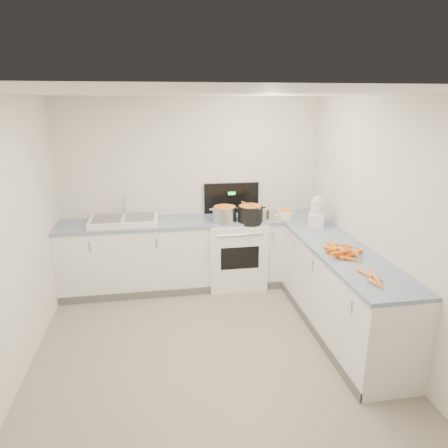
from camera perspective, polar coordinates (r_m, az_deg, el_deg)
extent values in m
cube|color=white|center=(5.43, -4.18, -4.35)|extent=(3.50, 0.60, 0.90)
cube|color=#7C91AF|center=(5.28, -4.29, 0.40)|extent=(3.50, 0.62, 0.04)
cube|color=white|center=(4.55, 16.37, -9.49)|extent=(0.60, 2.20, 0.90)
cube|color=#7C91AF|center=(4.37, 16.89, -3.97)|extent=(0.62, 2.20, 0.04)
cube|color=white|center=(5.48, 1.60, -4.11)|extent=(0.76, 0.65, 0.90)
cube|color=black|center=(5.55, 1.07, 3.76)|extent=(0.76, 0.05, 0.42)
cube|color=white|center=(5.26, -14.10, 0.49)|extent=(0.86, 0.52, 0.07)
cube|color=slate|center=(5.27, -16.35, 0.78)|extent=(0.36, 0.42, 0.01)
cube|color=slate|center=(5.24, -11.90, 1.00)|extent=(0.36, 0.42, 0.01)
cylinder|color=silver|center=(5.43, -14.06, 2.72)|extent=(0.03, 0.03, 0.24)
cylinder|color=silver|center=(5.14, 0.08, 1.29)|extent=(0.39, 0.39, 0.22)
cylinder|color=black|center=(5.17, 3.79, 1.38)|extent=(0.41, 0.41, 0.23)
cylinder|color=#AD7A47|center=(5.14, 3.81, 2.72)|extent=(0.17, 0.41, 0.02)
cylinder|color=white|center=(5.39, 8.72, 1.39)|extent=(0.23, 0.23, 0.10)
cylinder|color=#593319|center=(5.31, 6.27, 1.23)|extent=(0.04, 0.04, 0.10)
cylinder|color=#E5B266|center=(5.22, 7.47, 0.80)|extent=(0.05, 0.05, 0.08)
cube|color=white|center=(5.11, 13.04, 0.61)|extent=(0.26, 0.28, 0.16)
cylinder|color=silver|center=(5.06, 13.16, 2.43)|extent=(0.17, 0.17, 0.17)
cylinder|color=white|center=(5.04, 13.24, 3.61)|extent=(0.10, 0.10, 0.04)
cone|color=orange|center=(4.32, 15.38, -3.53)|extent=(0.15, 0.18, 0.04)
cone|color=orange|center=(4.30, 18.12, -3.86)|extent=(0.20, 0.07, 0.04)
cone|color=orange|center=(4.26, 18.34, -4.08)|extent=(0.12, 0.16, 0.04)
cone|color=orange|center=(4.24, 15.61, -3.90)|extent=(0.17, 0.12, 0.04)
cone|color=orange|center=(4.19, 17.06, -4.32)|extent=(0.05, 0.17, 0.04)
cone|color=orange|center=(4.11, 17.82, -4.82)|extent=(0.17, 0.16, 0.04)
cone|color=orange|center=(4.18, 17.21, -4.37)|extent=(0.22, 0.11, 0.04)
cone|color=orange|center=(4.27, 16.46, -3.75)|extent=(0.11, 0.21, 0.05)
cone|color=orange|center=(4.23, 17.23, -4.07)|extent=(0.08, 0.18, 0.05)
cone|color=orange|center=(4.15, 15.96, -4.39)|extent=(0.08, 0.18, 0.04)
cone|color=orange|center=(4.16, 16.26, -4.32)|extent=(0.21, 0.13, 0.05)
cone|color=orange|center=(4.27, 16.44, -3.88)|extent=(0.18, 0.14, 0.04)
cone|color=orange|center=(4.23, 16.61, -4.05)|extent=(0.16, 0.20, 0.04)
cone|color=orange|center=(4.26, 16.71, -3.87)|extent=(0.20, 0.15, 0.05)
cone|color=orange|center=(4.22, 15.09, -3.60)|extent=(0.18, 0.08, 0.04)
cone|color=orange|center=(4.14, 16.53, -3.85)|extent=(0.21, 0.11, 0.05)
cone|color=orange|center=(4.36, 15.92, -2.89)|extent=(0.18, 0.13, 0.05)
cone|color=orange|center=(4.16, 16.53, -4.09)|extent=(0.17, 0.07, 0.05)
cone|color=orange|center=(4.26, 16.63, -3.61)|extent=(0.15, 0.14, 0.04)
cone|color=orange|center=(4.31, 15.43, -3.03)|extent=(0.09, 0.18, 0.05)
cone|color=orange|center=(4.24, 14.51, -3.31)|extent=(0.18, 0.16, 0.05)
cone|color=orange|center=(4.15, 18.55, -4.07)|extent=(0.13, 0.20, 0.04)
cone|color=orange|center=(4.35, 17.79, -3.14)|extent=(0.15, 0.17, 0.04)
cone|color=orange|center=(4.14, 15.85, -3.97)|extent=(0.18, 0.11, 0.05)
cone|color=orange|center=(3.64, 21.05, -8.04)|extent=(0.07, 0.19, 0.04)
cone|color=orange|center=(3.71, 21.16, -7.59)|extent=(0.07, 0.17, 0.04)
cone|color=orange|center=(3.77, 21.03, -7.18)|extent=(0.09, 0.18, 0.04)
cone|color=orange|center=(3.80, 20.11, -6.88)|extent=(0.11, 0.17, 0.04)
cone|color=orange|center=(3.83, 19.34, -6.58)|extent=(0.06, 0.17, 0.04)
cube|color=tan|center=(5.29, -16.08, 0.91)|extent=(0.03, 0.03, 0.00)
cube|color=tan|center=(5.38, -17.24, 1.02)|extent=(0.02, 0.03, 0.00)
cube|color=tan|center=(5.39, -16.90, 1.11)|extent=(0.03, 0.03, 0.00)
cube|color=tan|center=(5.37, -15.78, 1.16)|extent=(0.05, 0.01, 0.00)
cube|color=tan|center=(5.28, -15.31, 0.92)|extent=(0.01, 0.03, 0.00)
cube|color=tan|center=(5.20, -16.51, 0.61)|extent=(0.03, 0.04, 0.00)
cube|color=tan|center=(5.27, -17.03, 0.76)|extent=(0.03, 0.04, 0.00)
cube|color=tan|center=(5.27, -15.66, 0.83)|extent=(0.04, 0.03, 0.00)
cube|color=tan|center=(5.20, -15.75, 0.66)|extent=(0.02, 0.05, 0.00)
cube|color=tan|center=(5.19, -17.13, 0.47)|extent=(0.02, 0.04, 0.00)
cube|color=tan|center=(5.34, -15.47, 1.15)|extent=(0.04, 0.02, 0.00)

